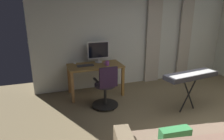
{
  "coord_description": "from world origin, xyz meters",
  "views": [
    {
      "loc": [
        2.43,
        2.02,
        2.03
      ],
      "look_at": [
        1.13,
        -1.75,
        0.77
      ],
      "focal_mm": 31.83,
      "sensor_mm": 36.0,
      "label": 1
    }
  ],
  "objects_px": {
    "piano_keyboard": "(191,76)",
    "desk": "(95,69)",
    "mug_coffee": "(107,63)",
    "office_chair": "(106,89)",
    "computer_mouse": "(75,63)",
    "computer_monitor": "(98,51)",
    "computer_keyboard": "(85,66)"
  },
  "relations": [
    {
      "from": "computer_monitor",
      "to": "computer_mouse",
      "type": "relative_size",
      "value": 5.29
    },
    {
      "from": "office_chair",
      "to": "computer_mouse",
      "type": "distance_m",
      "value": 1.14
    },
    {
      "from": "piano_keyboard",
      "to": "desk",
      "type": "bearing_deg",
      "value": -49.09
    },
    {
      "from": "desk",
      "to": "computer_monitor",
      "type": "relative_size",
      "value": 2.39
    },
    {
      "from": "mug_coffee",
      "to": "computer_keyboard",
      "type": "bearing_deg",
      "value": -12.57
    },
    {
      "from": "desk",
      "to": "mug_coffee",
      "type": "height_order",
      "value": "mug_coffee"
    },
    {
      "from": "computer_keyboard",
      "to": "computer_mouse",
      "type": "distance_m",
      "value": 0.33
    },
    {
      "from": "mug_coffee",
      "to": "piano_keyboard",
      "type": "height_order",
      "value": "mug_coffee"
    },
    {
      "from": "office_chair",
      "to": "computer_monitor",
      "type": "xyz_separation_m",
      "value": [
        -0.11,
        -0.96,
        0.6
      ]
    },
    {
      "from": "piano_keyboard",
      "to": "office_chair",
      "type": "bearing_deg",
      "value": -30.62
    },
    {
      "from": "desk",
      "to": "computer_monitor",
      "type": "distance_m",
      "value": 0.47
    },
    {
      "from": "desk",
      "to": "computer_keyboard",
      "type": "height_order",
      "value": "computer_keyboard"
    },
    {
      "from": "desk",
      "to": "computer_mouse",
      "type": "xyz_separation_m",
      "value": [
        0.44,
        -0.24,
        0.12
      ]
    },
    {
      "from": "computer_keyboard",
      "to": "computer_mouse",
      "type": "relative_size",
      "value": 3.83
    },
    {
      "from": "computer_monitor",
      "to": "computer_mouse",
      "type": "distance_m",
      "value": 0.64
    },
    {
      "from": "computer_keyboard",
      "to": "mug_coffee",
      "type": "distance_m",
      "value": 0.51
    },
    {
      "from": "office_chair",
      "to": "computer_mouse",
      "type": "xyz_separation_m",
      "value": [
        0.47,
        -0.99,
        0.33
      ]
    },
    {
      "from": "computer_monitor",
      "to": "computer_keyboard",
      "type": "distance_m",
      "value": 0.52
    },
    {
      "from": "computer_mouse",
      "to": "piano_keyboard",
      "type": "bearing_deg",
      "value": 140.48
    },
    {
      "from": "computer_mouse",
      "to": "mug_coffee",
      "type": "bearing_deg",
      "value": 152.12
    },
    {
      "from": "computer_keyboard",
      "to": "office_chair",
      "type": "bearing_deg",
      "value": 110.32
    },
    {
      "from": "computer_monitor",
      "to": "mug_coffee",
      "type": "xyz_separation_m",
      "value": [
        -0.11,
        0.34,
        -0.23
      ]
    },
    {
      "from": "computer_monitor",
      "to": "computer_keyboard",
      "type": "xyz_separation_m",
      "value": [
        0.38,
        0.23,
        -0.28
      ]
    },
    {
      "from": "desk",
      "to": "piano_keyboard",
      "type": "xyz_separation_m",
      "value": [
        -1.57,
        1.41,
        0.12
      ]
    },
    {
      "from": "computer_monitor",
      "to": "computer_mouse",
      "type": "xyz_separation_m",
      "value": [
        0.58,
        -0.03,
        -0.27
      ]
    },
    {
      "from": "desk",
      "to": "office_chair",
      "type": "distance_m",
      "value": 0.77
    },
    {
      "from": "mug_coffee",
      "to": "piano_keyboard",
      "type": "relative_size",
      "value": 0.11
    },
    {
      "from": "desk",
      "to": "computer_keyboard",
      "type": "relative_size",
      "value": 3.3
    },
    {
      "from": "office_chair",
      "to": "mug_coffee",
      "type": "distance_m",
      "value": 0.75
    },
    {
      "from": "desk",
      "to": "computer_monitor",
      "type": "xyz_separation_m",
      "value": [
        -0.14,
        -0.21,
        0.39
      ]
    },
    {
      "from": "computer_mouse",
      "to": "mug_coffee",
      "type": "height_order",
      "value": "mug_coffee"
    },
    {
      "from": "computer_monitor",
      "to": "computer_mouse",
      "type": "bearing_deg",
      "value": -2.83
    }
  ]
}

